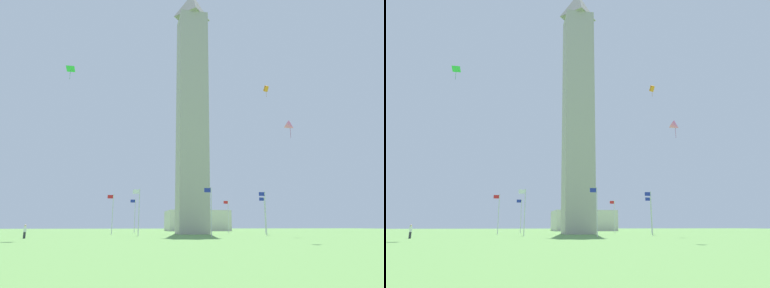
% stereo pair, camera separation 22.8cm
% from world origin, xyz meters
% --- Properties ---
extents(ground_plane, '(260.00, 260.00, 0.00)m').
position_xyz_m(ground_plane, '(0.00, 0.00, 0.00)').
color(ground_plane, '#609347').
extents(obelisk_monument, '(5.80, 5.80, 52.73)m').
position_xyz_m(obelisk_monument, '(0.00, 0.00, 26.37)').
color(obelisk_monument, '#A8A399').
rests_on(obelisk_monument, ground).
extents(flagpole_n, '(1.12, 0.14, 7.25)m').
position_xyz_m(flagpole_n, '(15.00, 0.00, 4.00)').
color(flagpole_n, silver).
rests_on(flagpole_n, ground).
extents(flagpole_ne, '(1.12, 0.14, 7.25)m').
position_xyz_m(flagpole_ne, '(10.62, 10.56, 4.00)').
color(flagpole_ne, silver).
rests_on(flagpole_ne, ground).
extents(flagpole_e, '(1.12, 0.14, 7.25)m').
position_xyz_m(flagpole_e, '(0.07, 14.93, 4.00)').
color(flagpole_e, silver).
rests_on(flagpole_e, ground).
extents(flagpole_se, '(1.12, 0.14, 7.25)m').
position_xyz_m(flagpole_se, '(-10.49, 10.56, 4.00)').
color(flagpole_se, silver).
rests_on(flagpole_se, ground).
extents(flagpole_s, '(1.12, 0.14, 7.25)m').
position_xyz_m(flagpole_s, '(-14.87, 0.00, 4.00)').
color(flagpole_s, silver).
rests_on(flagpole_s, ground).
extents(flagpole_sw, '(1.12, 0.14, 7.25)m').
position_xyz_m(flagpole_sw, '(-10.49, -10.56, 4.00)').
color(flagpole_sw, silver).
rests_on(flagpole_sw, ground).
extents(flagpole_w, '(1.12, 0.14, 7.25)m').
position_xyz_m(flagpole_w, '(0.07, -14.93, 4.00)').
color(flagpole_w, silver).
rests_on(flagpole_w, ground).
extents(flagpole_nw, '(1.12, 0.14, 7.25)m').
position_xyz_m(flagpole_nw, '(10.62, -10.56, 4.00)').
color(flagpole_nw, silver).
rests_on(flagpole_nw, ground).
extents(person_white_shirt, '(0.32, 0.32, 1.71)m').
position_xyz_m(person_white_shirt, '(24.89, 17.98, 0.85)').
color(person_white_shirt, '#2D2D38').
rests_on(person_white_shirt, ground).
extents(kite_green_diamond, '(1.19, 1.11, 1.88)m').
position_xyz_m(kite_green_diamond, '(21.50, 16.79, 23.89)').
color(kite_green_diamond, green).
extents(kite_pink_delta, '(1.54, 1.38, 2.00)m').
position_xyz_m(kite_pink_delta, '(-4.62, 32.07, 12.16)').
color(kite_pink_delta, pink).
extents(kite_orange_box, '(0.75, 1.15, 2.25)m').
position_xyz_m(kite_orange_box, '(-12.12, 10.05, 26.43)').
color(kite_orange_box, orange).
extents(distant_building, '(18.87, 15.49, 6.23)m').
position_xyz_m(distant_building, '(-9.94, -43.36, 3.12)').
color(distant_building, beige).
rests_on(distant_building, ground).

